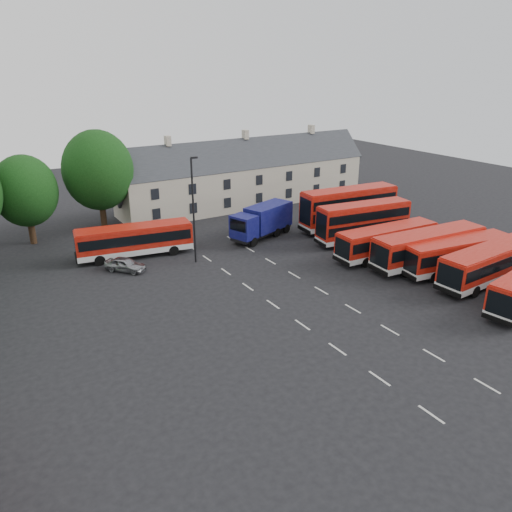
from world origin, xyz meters
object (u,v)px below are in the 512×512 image
at_px(lamppost, 194,208).
at_px(bus_dd_south, 363,220).
at_px(box_truck, 263,220).
at_px(silver_car, 125,264).

bearing_deg(lamppost, bus_dd_south, -12.74).
distance_m(box_truck, silver_car, 16.34).
bearing_deg(bus_dd_south, box_truck, 148.44).
bearing_deg(box_truck, bus_dd_south, -58.60).
distance_m(box_truck, lamppost, 10.62).
relative_size(bus_dd_south, silver_car, 2.77).
distance_m(bus_dd_south, silver_car, 25.37).
distance_m(silver_car, lamppost, 8.33).
bearing_deg(silver_car, box_truck, -35.86).
bearing_deg(bus_dd_south, lamppost, 175.14).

